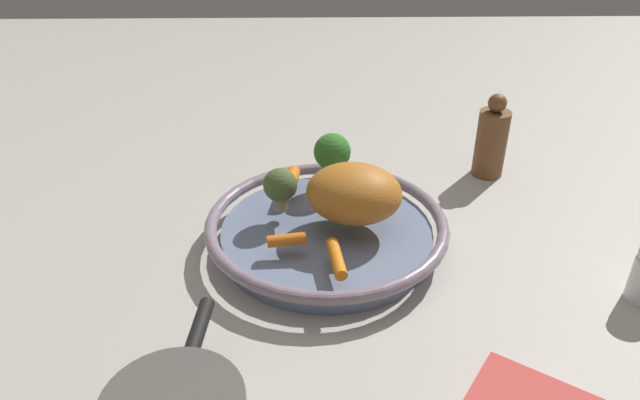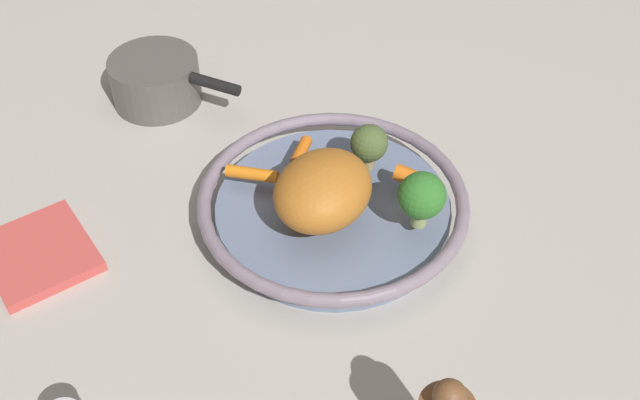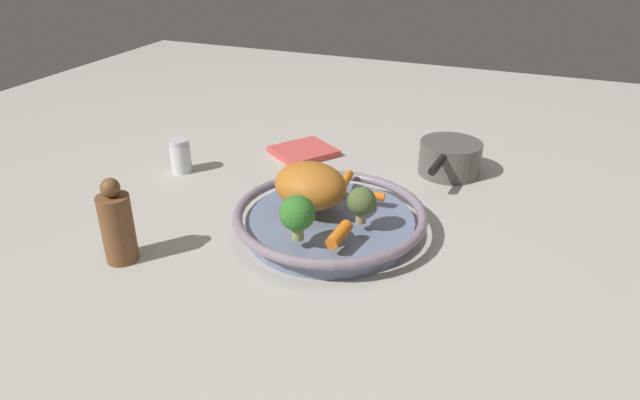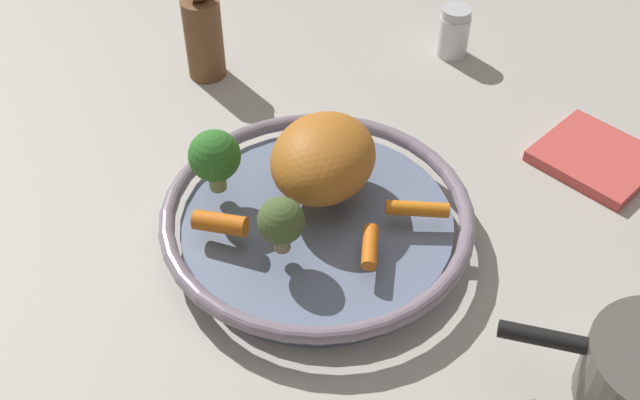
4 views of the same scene
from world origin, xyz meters
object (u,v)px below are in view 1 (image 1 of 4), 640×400
Objects in this scene: broccoli_floret_small at (332,153)px; broccoli_floret_edge at (280,186)px; serving_bowl at (327,231)px; baby_carrot_back at (337,259)px; pepper_mill at (491,140)px; roast_chicken_piece at (354,191)px; baby_carrot_left at (287,240)px; baby_carrot_near_rim at (291,179)px.

broccoli_floret_edge is (-0.09, 0.07, -0.01)m from broccoli_floret_small.
serving_bowl is at bearing -110.49° from broccoli_floret_edge.
pepper_mill is (0.31, -0.27, 0.01)m from baby_carrot_back.
broccoli_floret_edge is (0.02, 0.06, 0.06)m from serving_bowl.
pepper_mill reaches higher than baby_carrot_back.
baby_carrot_back is (-0.11, 0.03, -0.03)m from roast_chicken_piece.
broccoli_floret_edge reaches higher than baby_carrot_left.
broccoli_floret_small is (0.11, -0.01, 0.06)m from serving_bowl.
pepper_mill is (0.11, -0.33, 0.01)m from baby_carrot_near_rim.
roast_chicken_piece is 0.12m from baby_carrot_back.
pepper_mill is at bearing -50.99° from baby_carrot_left.
baby_carrot_near_rim reaches higher than baby_carrot_back.
baby_carrot_back is 0.07m from baby_carrot_left.
broccoli_floret_small is at bearing -5.74° from serving_bowl.
roast_chicken_piece is 0.11m from broccoli_floret_small.
baby_carrot_near_rim is at bearing 109.21° from pepper_mill.
pepper_mill reaches higher than broccoli_floret_small.
roast_chicken_piece is 1.97× the size of baby_carrot_back.
serving_bowl is 5.10× the size of baby_carrot_back.
serving_bowl is 0.34m from pepper_mill.
baby_carrot_left is 0.09m from broccoli_floret_edge.
baby_carrot_left reaches higher than serving_bowl.
baby_carrot_back is 0.41m from pepper_mill.
roast_chicken_piece is 0.90× the size of pepper_mill.
baby_carrot_near_rim is (0.19, 0.06, 0.00)m from baby_carrot_back.
pepper_mill is (0.20, -0.24, -0.02)m from roast_chicken_piece.
baby_carrot_back is at bearing -175.11° from serving_bowl.
baby_carrot_back is at bearing -123.78° from baby_carrot_left.
baby_carrot_near_rim reaches higher than serving_bowl.
serving_bowl is at bearing 174.26° from broccoli_floret_small.
baby_carrot_back is 0.15m from broccoli_floret_edge.
roast_chicken_piece is (0.00, -0.04, 0.06)m from serving_bowl.
broccoli_floret_small reaches higher than serving_bowl.
baby_carrot_near_rim is 0.07m from broccoli_floret_small.
pepper_mill reaches higher than broccoli_floret_edge.
serving_bowl is 5.97× the size of baby_carrot_near_rim.
baby_carrot_back is (-0.10, -0.01, 0.03)m from serving_bowl.
baby_carrot_left is (-0.06, 0.05, 0.03)m from serving_bowl.
roast_chicken_piece is 0.12m from baby_carrot_near_rim.
roast_chicken_piece is at bearing -52.65° from baby_carrot_left.
baby_carrot_back is 1.33× the size of baby_carrot_left.
broccoli_floret_edge is at bearing 79.32° from roast_chicken_piece.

